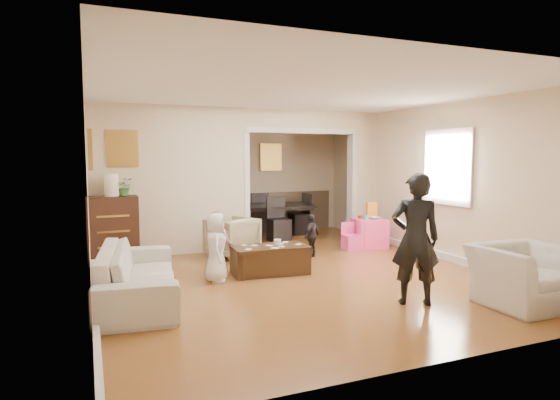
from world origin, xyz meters
name	(u,v)px	position (x,y,z in m)	size (l,w,h in m)	color
floor	(285,269)	(0.00, 0.00, 0.00)	(7.00, 7.00, 0.00)	#985E27
partition_left	(173,181)	(-1.38, 1.80, 1.30)	(2.75, 0.18, 2.60)	beige
partition_right	(362,177)	(2.48, 1.80, 1.30)	(0.55, 0.18, 2.60)	beige
partition_header	(301,120)	(1.10, 1.80, 2.42)	(2.22, 0.18, 0.35)	beige
window_pane	(448,167)	(2.73, -0.40, 1.55)	(0.03, 0.95, 1.10)	white
framed_art_partition	(122,149)	(-2.20, 1.70, 1.85)	(0.45, 0.03, 0.55)	brown
framed_art_sofa_wall	(90,150)	(-2.71, -0.60, 1.80)	(0.03, 0.55, 0.40)	brown
framed_art_alcove	(271,157)	(1.10, 3.44, 1.70)	(0.45, 0.03, 0.55)	brown
sofa	(138,274)	(-2.23, -0.73, 0.32)	(2.21, 0.86, 0.64)	beige
armchair_back	(232,237)	(-0.48, 1.21, 0.34)	(0.72, 0.74, 0.68)	tan
armchair_front	(526,276)	(1.92, -2.64, 0.35)	(1.07, 0.93, 0.69)	beige
dresser	(113,230)	(-2.40, 1.50, 0.54)	(0.79, 0.44, 1.08)	#361B10
table_lamp	(111,185)	(-2.40, 1.50, 1.26)	(0.22, 0.22, 0.36)	#FFF4CF
potted_plant	(125,187)	(-2.20, 1.50, 1.23)	(0.26, 0.23, 0.29)	#386E31
coffee_table	(270,260)	(-0.30, -0.14, 0.21)	(1.09, 0.55, 0.41)	#3C2513
coffee_cup	(278,243)	(-0.20, -0.19, 0.46)	(0.11, 0.11, 0.10)	white
play_table	(369,233)	(2.16, 1.01, 0.27)	(0.57, 0.57, 0.54)	#FF4387
cereal_box	(372,210)	(2.28, 1.11, 0.69)	(0.20, 0.07, 0.30)	yellow
cyan_cup	(366,217)	(2.06, 0.96, 0.58)	(0.08, 0.08, 0.08)	#25BDBA
toy_block	(360,217)	(2.04, 1.13, 0.57)	(0.08, 0.06, 0.05)	#B51617
play_bowl	(375,218)	(2.21, 0.89, 0.57)	(0.20, 0.20, 0.05)	white
dining_table	(268,220)	(0.82, 2.89, 0.34)	(1.94, 1.08, 0.68)	black
adult_person	(415,239)	(0.75, -2.11, 0.77)	(0.56, 0.37, 1.54)	black
child_kneel_a	(216,248)	(-1.15, -0.29, 0.48)	(0.47, 0.30, 0.96)	silver
child_kneel_b	(218,242)	(-1.00, 0.16, 0.47)	(0.46, 0.36, 0.94)	#D08288
child_toddler	(312,236)	(0.75, 0.61, 0.37)	(0.44, 0.18, 0.75)	black
craft_papers	(271,246)	(-0.28, -0.13, 0.41)	(0.94, 0.50, 0.00)	white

